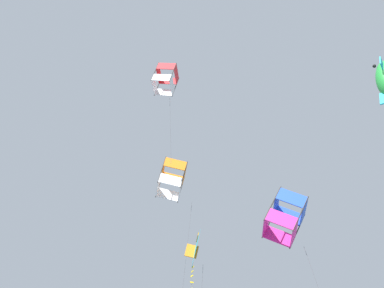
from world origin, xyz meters
name	(u,v)px	position (x,y,z in m)	size (l,w,h in m)	color
kite_box_low_drifter	(285,217)	(2.00, 5.02, 16.93)	(2.05, 1.91, 5.02)	blue
kite_delta_near_left	(195,249)	(-2.34, 1.30, 18.42)	(2.44, 0.90, 5.78)	#1EB2C6
kite_box_near_right	(172,179)	(-3.75, -0.08, 24.14)	(2.31, 2.13, 9.52)	orange
kite_box_highest	(165,79)	(1.24, -0.18, 27.14)	(1.32, 1.47, 7.72)	red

